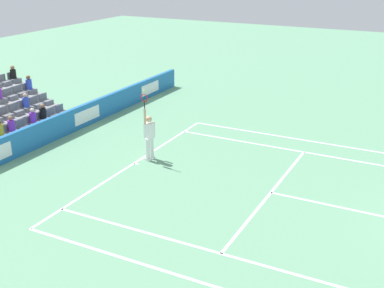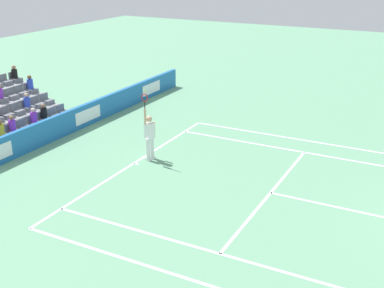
# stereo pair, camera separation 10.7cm
# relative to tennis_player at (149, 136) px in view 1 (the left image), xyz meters

# --- Properties ---
(line_baseline) EXTENTS (10.97, 0.10, 0.01)m
(line_baseline) POSITION_rel_tennis_player_xyz_m (0.61, -0.35, -0.99)
(line_baseline) COLOR white
(line_baseline) RESTS_ON ground
(line_service) EXTENTS (8.23, 0.10, 0.01)m
(line_service) POSITION_rel_tennis_player_xyz_m (0.61, 5.14, -0.99)
(line_service) COLOR white
(line_service) RESTS_ON ground
(line_centre_service) EXTENTS (0.10, 6.40, 0.01)m
(line_centre_service) POSITION_rel_tennis_player_xyz_m (0.61, 8.34, -0.99)
(line_centre_service) COLOR white
(line_centre_service) RESTS_ON ground
(line_singles_sideline_left) EXTENTS (0.10, 11.89, 0.01)m
(line_singles_sideline_left) POSITION_rel_tennis_player_xyz_m (4.73, 5.60, -0.99)
(line_singles_sideline_left) COLOR white
(line_singles_sideline_left) RESTS_ON ground
(line_singles_sideline_right) EXTENTS (0.10, 11.89, 0.01)m
(line_singles_sideline_right) POSITION_rel_tennis_player_xyz_m (-3.50, 5.60, -0.99)
(line_singles_sideline_right) COLOR white
(line_singles_sideline_right) RESTS_ON ground
(line_doubles_sideline_left) EXTENTS (0.10, 11.89, 0.01)m
(line_doubles_sideline_left) POSITION_rel_tennis_player_xyz_m (6.10, 5.60, -0.99)
(line_doubles_sideline_left) COLOR white
(line_doubles_sideline_left) RESTS_ON ground
(line_doubles_sideline_right) EXTENTS (0.10, 11.89, 0.01)m
(line_doubles_sideline_right) POSITION_rel_tennis_player_xyz_m (-4.87, 5.60, -0.99)
(line_doubles_sideline_right) COLOR white
(line_doubles_sideline_right) RESTS_ON ground
(line_centre_mark) EXTENTS (0.10, 0.20, 0.01)m
(line_centre_mark) POSITION_rel_tennis_player_xyz_m (0.61, -0.25, -0.99)
(line_centre_mark) COLOR white
(line_centre_mark) RESTS_ON ground
(sponsor_barrier) EXTENTS (22.19, 0.22, 1.04)m
(sponsor_barrier) POSITION_rel_tennis_player_xyz_m (0.61, -4.82, -0.47)
(sponsor_barrier) COLOR #1E66AD
(sponsor_barrier) RESTS_ON ground
(tennis_player) EXTENTS (0.52, 0.39, 2.85)m
(tennis_player) POSITION_rel_tennis_player_xyz_m (0.00, 0.00, 0.00)
(tennis_player) COLOR white
(tennis_player) RESTS_ON ground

